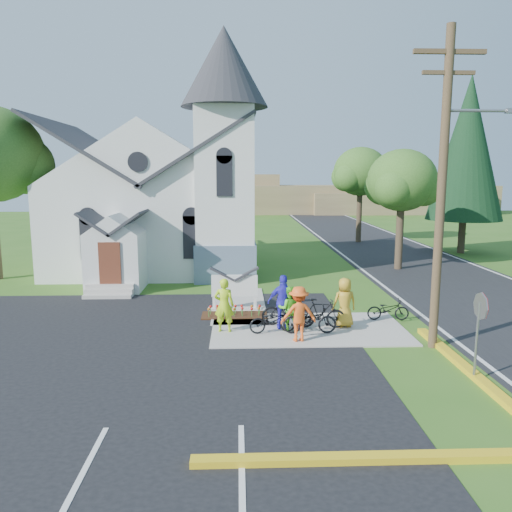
{
  "coord_description": "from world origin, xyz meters",
  "views": [
    {
      "loc": [
        -1.05,
        -16.91,
        5.58
      ],
      "look_at": [
        -0.24,
        5.0,
        1.99
      ],
      "focal_mm": 35.0,
      "sensor_mm": 36.0,
      "label": 1
    }
  ],
  "objects_px": {
    "utility_pole": "(444,180)",
    "cyclist_4": "(345,302)",
    "bike_3": "(321,313)",
    "stop_sign": "(480,318)",
    "bike_0": "(273,321)",
    "bike_1": "(287,311)",
    "church_sign": "(234,286)",
    "cyclist_3": "(299,314)",
    "cyclist_1": "(289,308)",
    "cyclist_2": "(284,302)",
    "bike_2": "(310,320)",
    "cyclist_0": "(224,305)",
    "bike_4": "(388,309)"
  },
  "relations": [
    {
      "from": "bike_2",
      "to": "utility_pole",
      "type": "bearing_deg",
      "value": -109.58
    },
    {
      "from": "cyclist_2",
      "to": "cyclist_3",
      "type": "xyz_separation_m",
      "value": [
        0.38,
        -1.35,
        -0.06
      ]
    },
    {
      "from": "bike_1",
      "to": "cyclist_2",
      "type": "bearing_deg",
      "value": 161.29
    },
    {
      "from": "bike_1",
      "to": "cyclist_2",
      "type": "xyz_separation_m",
      "value": [
        -0.15,
        -0.33,
        0.43
      ]
    },
    {
      "from": "utility_pole",
      "to": "cyclist_1",
      "type": "xyz_separation_m",
      "value": [
        -4.6,
        1.78,
        -4.55
      ]
    },
    {
      "from": "utility_pole",
      "to": "cyclist_1",
      "type": "relative_size",
      "value": 6.2
    },
    {
      "from": "cyclist_1",
      "to": "cyclist_4",
      "type": "bearing_deg",
      "value": -169.51
    },
    {
      "from": "utility_pole",
      "to": "cyclist_4",
      "type": "bearing_deg",
      "value": 139.55
    },
    {
      "from": "stop_sign",
      "to": "bike_3",
      "type": "xyz_separation_m",
      "value": [
        -3.49,
        4.74,
        -1.19
      ]
    },
    {
      "from": "stop_sign",
      "to": "cyclist_1",
      "type": "bearing_deg",
      "value": 136.17
    },
    {
      "from": "cyclist_0",
      "to": "bike_0",
      "type": "relative_size",
      "value": 1.15
    },
    {
      "from": "utility_pole",
      "to": "bike_2",
      "type": "relative_size",
      "value": 5.31
    },
    {
      "from": "bike_0",
      "to": "cyclist_2",
      "type": "distance_m",
      "value": 0.85
    },
    {
      "from": "stop_sign",
      "to": "bike_0",
      "type": "distance_m",
      "value": 6.88
    },
    {
      "from": "church_sign",
      "to": "bike_1",
      "type": "distance_m",
      "value": 3.08
    },
    {
      "from": "stop_sign",
      "to": "cyclist_2",
      "type": "height_order",
      "value": "stop_sign"
    },
    {
      "from": "cyclist_0",
      "to": "bike_4",
      "type": "xyz_separation_m",
      "value": [
        6.25,
        1.17,
        -0.55
      ]
    },
    {
      "from": "stop_sign",
      "to": "cyclist_1",
      "type": "relative_size",
      "value": 1.54
    },
    {
      "from": "church_sign",
      "to": "cyclist_1",
      "type": "bearing_deg",
      "value": -56.05
    },
    {
      "from": "bike_2",
      "to": "bike_3",
      "type": "distance_m",
      "value": 0.81
    },
    {
      "from": "bike_3",
      "to": "cyclist_2",
      "type": "bearing_deg",
      "value": 96.69
    },
    {
      "from": "bike_1",
      "to": "cyclist_4",
      "type": "relative_size",
      "value": 1.01
    },
    {
      "from": "cyclist_1",
      "to": "bike_3",
      "type": "height_order",
      "value": "cyclist_1"
    },
    {
      "from": "cyclist_1",
      "to": "bike_4",
      "type": "bearing_deg",
      "value": -163.5
    },
    {
      "from": "cyclist_2",
      "to": "cyclist_4",
      "type": "bearing_deg",
      "value": -174.2
    },
    {
      "from": "church_sign",
      "to": "cyclist_2",
      "type": "bearing_deg",
      "value": -56.3
    },
    {
      "from": "stop_sign",
      "to": "bike_1",
      "type": "distance_m",
      "value": 6.99
    },
    {
      "from": "stop_sign",
      "to": "bike_2",
      "type": "relative_size",
      "value": 1.32
    },
    {
      "from": "bike_1",
      "to": "bike_3",
      "type": "height_order",
      "value": "bike_1"
    },
    {
      "from": "cyclist_0",
      "to": "bike_4",
      "type": "distance_m",
      "value": 6.38
    },
    {
      "from": "bike_3",
      "to": "bike_4",
      "type": "distance_m",
      "value": 2.89
    },
    {
      "from": "church_sign",
      "to": "cyclist_3",
      "type": "relative_size",
      "value": 1.18
    },
    {
      "from": "church_sign",
      "to": "cyclist_1",
      "type": "height_order",
      "value": "church_sign"
    },
    {
      "from": "utility_pole",
      "to": "cyclist_0",
      "type": "relative_size",
      "value": 5.18
    },
    {
      "from": "bike_3",
      "to": "cyclist_4",
      "type": "distance_m",
      "value": 0.97
    },
    {
      "from": "cyclist_2",
      "to": "bike_1",
      "type": "bearing_deg",
      "value": -111.97
    },
    {
      "from": "cyclist_0",
      "to": "bike_4",
      "type": "height_order",
      "value": "cyclist_0"
    },
    {
      "from": "stop_sign",
      "to": "bike_3",
      "type": "bearing_deg",
      "value": 126.34
    },
    {
      "from": "cyclist_1",
      "to": "bike_4",
      "type": "xyz_separation_m",
      "value": [
        3.94,
        1.14,
        -0.39
      ]
    },
    {
      "from": "bike_2",
      "to": "bike_3",
      "type": "xyz_separation_m",
      "value": [
        0.49,
        0.63,
        0.05
      ]
    },
    {
      "from": "church_sign",
      "to": "bike_4",
      "type": "height_order",
      "value": "church_sign"
    },
    {
      "from": "bike_3",
      "to": "bike_4",
      "type": "bearing_deg",
      "value": -66.86
    },
    {
      "from": "bike_0",
      "to": "bike_2",
      "type": "xyz_separation_m",
      "value": [
        1.29,
        -0.12,
        0.05
      ]
    },
    {
      "from": "cyclist_2",
      "to": "stop_sign",
      "type": "bearing_deg",
      "value": 137.91
    },
    {
      "from": "cyclist_0",
      "to": "bike_1",
      "type": "xyz_separation_m",
      "value": [
        2.29,
        0.59,
        -0.41
      ]
    },
    {
      "from": "utility_pole",
      "to": "bike_1",
      "type": "xyz_separation_m",
      "value": [
        -4.62,
        2.34,
        -4.8
      ]
    },
    {
      "from": "utility_pole",
      "to": "church_sign",
      "type": "bearing_deg",
      "value": 144.4
    },
    {
      "from": "bike_1",
      "to": "cyclist_4",
      "type": "bearing_deg",
      "value": -89.77
    },
    {
      "from": "cyclist_1",
      "to": "cyclist_2",
      "type": "bearing_deg",
      "value": -52.82
    },
    {
      "from": "bike_0",
      "to": "cyclist_1",
      "type": "height_order",
      "value": "cyclist_1"
    }
  ]
}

